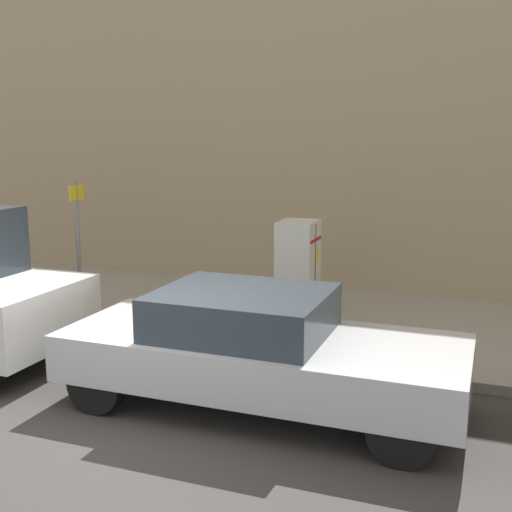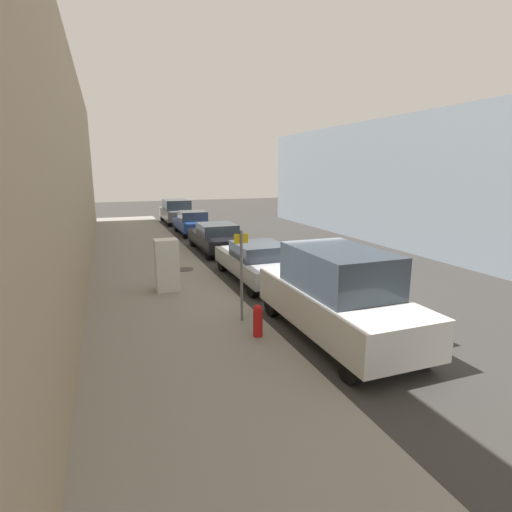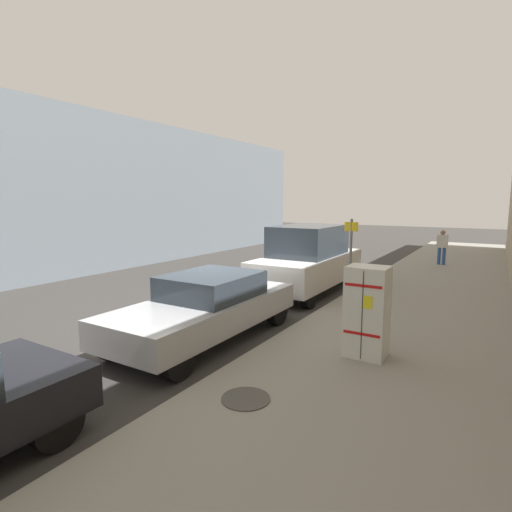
# 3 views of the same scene
# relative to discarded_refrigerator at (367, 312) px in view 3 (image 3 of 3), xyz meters

# --- Properties ---
(ground_plane) EXTENTS (80.00, 80.00, 0.00)m
(ground_plane) POSITION_rel_discarded_refrigerator_xyz_m (4.27, -0.65, -0.96)
(ground_plane) COLOR #383533
(sidewalk_slab) EXTENTS (4.31, 44.00, 0.14)m
(sidewalk_slab) POSITION_rel_discarded_refrigerator_xyz_m (-0.24, -0.65, -0.89)
(sidewalk_slab) COLOR gray
(sidewalk_slab) RESTS_ON ground
(building_facade_across) EXTENTS (2.06, 37.40, 6.45)m
(building_facade_across) POSITION_rel_discarded_refrigerator_xyz_m (12.74, -0.65, 2.26)
(building_facade_across) COLOR slate
(building_facade_across) RESTS_ON ground
(discarded_refrigerator) EXTENTS (0.71, 0.60, 1.64)m
(discarded_refrigerator) POSITION_rel_discarded_refrigerator_xyz_m (0.00, 0.00, 0.00)
(discarded_refrigerator) COLOR silver
(discarded_refrigerator) RESTS_ON sidewalk_slab
(manhole_cover) EXTENTS (0.70, 0.70, 0.02)m
(manhole_cover) POSITION_rel_discarded_refrigerator_xyz_m (0.99, 2.48, -0.81)
(manhole_cover) COLOR #47443F
(manhole_cover) RESTS_ON sidewalk_slab
(street_sign_post) EXTENTS (0.36, 0.07, 2.31)m
(street_sign_post) POSITION_rel_discarded_refrigerator_xyz_m (1.38, -3.28, 0.48)
(street_sign_post) COLOR slate
(street_sign_post) RESTS_ON sidewalk_slab
(fire_hydrant) EXTENTS (0.22, 0.22, 0.76)m
(fire_hydrant) POSITION_rel_discarded_refrigerator_xyz_m (1.41, -4.35, -0.43)
(fire_hydrant) COLOR red
(fire_hydrant) RESTS_ON sidewalk_slab
(pedestrian_walking_far) EXTENTS (0.44, 0.22, 1.51)m
(pedestrian_walking_far) POSITION_rel_discarded_refrigerator_xyz_m (0.12, -12.05, 0.03)
(pedestrian_walking_far) COLOR #2D5193
(pedestrian_walking_far) RESTS_ON sidewalk_slab
(parked_van_white) EXTENTS (1.97, 4.94, 2.14)m
(parked_van_white) POSITION_rel_discarded_refrigerator_xyz_m (3.24, -4.77, 0.10)
(parked_van_white) COLOR silver
(parked_van_white) RESTS_ON ground
(parked_sedan_silver) EXTENTS (1.85, 4.65, 1.39)m
(parked_sedan_silver) POSITION_rel_discarded_refrigerator_xyz_m (3.24, 0.49, -0.24)
(parked_sedan_silver) COLOR silver
(parked_sedan_silver) RESTS_ON ground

